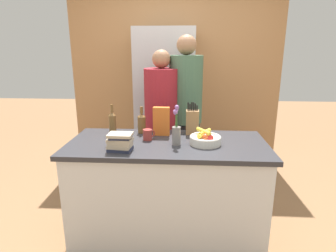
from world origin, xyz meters
TOP-DOWN VIEW (x-y plane):
  - ground_plane at (0.00, 0.00)m, footprint 14.00×14.00m
  - kitchen_island at (0.00, 0.00)m, footprint 1.73×0.79m
  - back_wall_wood at (0.00, 1.73)m, footprint 2.93×0.12m
  - refrigerator at (-0.12, 1.37)m, footprint 0.75×0.62m
  - fruit_bowl at (0.33, -0.03)m, footprint 0.27×0.27m
  - knife_block at (0.22, 0.26)m, footprint 0.12×0.10m
  - flower_vase at (0.08, -0.06)m, footprint 0.07×0.07m
  - cereal_box at (-0.07, 0.21)m, footprint 0.15×0.07m
  - coffee_mug at (-0.18, 0.06)m, footprint 0.11×0.09m
  - book_stack at (-0.36, -0.23)m, footprint 0.21×0.16m
  - bottle_oil at (-0.54, 0.25)m, footprint 0.07×0.07m
  - bottle_vinegar at (-0.27, 0.27)m, footprint 0.08×0.08m
  - person_at_sink at (-0.11, 0.68)m, footprint 0.37×0.37m
  - person_in_blue at (0.15, 0.77)m, footprint 0.37×0.37m

SIDE VIEW (x-z plane):
  - ground_plane at x=0.00m, z-range 0.00..0.00m
  - kitchen_island at x=0.00m, z-range 0.00..0.89m
  - person_at_sink at x=-0.11m, z-range 0.10..1.77m
  - fruit_bowl at x=0.33m, z-range 0.87..1.00m
  - coffee_mug at x=-0.18m, z-range 0.89..0.98m
  - book_stack at x=-0.36m, z-range 0.89..1.03m
  - refrigerator at x=-0.12m, z-range 0.00..1.93m
  - bottle_vinegar at x=-0.27m, z-range 0.86..1.12m
  - bottle_oil at x=-0.54m, z-range 0.86..1.14m
  - knife_block at x=0.22m, z-range 0.85..1.16m
  - flower_vase at x=0.08m, z-range 0.83..1.18m
  - cereal_box at x=-0.07m, z-range 0.89..1.15m
  - person_in_blue at x=0.15m, z-range 0.11..1.93m
  - back_wall_wood at x=0.00m, z-range 0.00..2.60m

